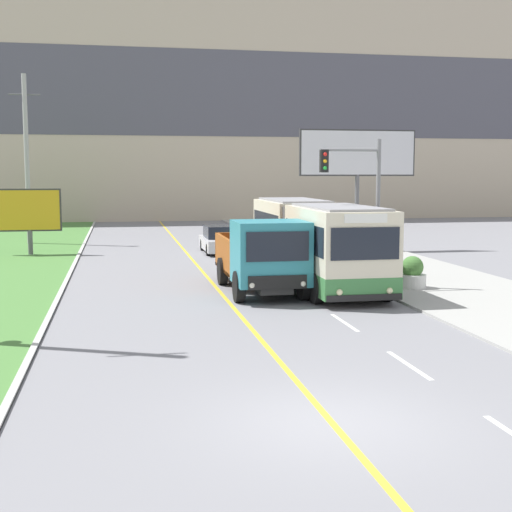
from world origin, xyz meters
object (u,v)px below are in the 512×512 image
Objects in this scene: billboard_small at (29,212)px; utility_pole_far at (27,159)px; car_distant at (220,240)px; planter_round_near at (412,274)px; planter_round_second at (371,262)px; city_bus at (314,241)px; traffic_light_mast at (360,194)px; billboard_large at (358,157)px; dump_truck at (265,258)px.

utility_pole_far is at bearing 97.06° from billboard_small.
utility_pole_far is at bearing 146.49° from car_distant.
planter_round_near is 1.03× the size of planter_round_second.
billboard_small is (-9.82, 0.75, 1.57)m from car_distant.
city_bus is 22.16m from utility_pole_far.
city_bus is at bearing -54.26° from utility_pole_far.
traffic_light_mast is at bearing 161.19° from planter_round_near.
utility_pole_far is at bearing 125.74° from city_bus.
billboard_large reaches higher than city_bus.
billboard_large is at bearing 59.46° from dump_truck.
car_distant is (0.35, 13.59, -0.63)m from dump_truck.
city_bus is 3.82m from dump_truck.
billboard_small is (-12.00, 11.49, 0.68)m from city_bus.
city_bus is at bearing 138.03° from planter_round_near.
utility_pole_far is 19.53m from billboard_large.
billboard_small is (0.78, -6.27, -2.82)m from utility_pole_far.
dump_truck is at bearing -56.55° from billboard_small.
dump_truck is at bearing -91.47° from car_distant.
traffic_light_mast is at bearing -75.34° from car_distant.
utility_pole_far is 8.64× the size of planter_round_near.
billboard_large is 10.81m from planter_round_second.
city_bus is 1.20× the size of utility_pole_far.
billboard_large is at bearing 63.01° from city_bus.
billboard_large is at bearing -3.16° from billboard_small.
utility_pole_far is 2.92× the size of billboard_small.
car_distant is 0.43× the size of utility_pole_far.
city_bus reaches higher than planter_round_near.
car_distant is 14.38m from planter_round_near.
planter_round_near is at bearing -86.66° from planter_round_second.
dump_truck reaches higher than car_distant.
dump_truck is 5.68× the size of planter_round_near.
car_distant is 1.25× the size of billboard_small.
billboard_large is 14.17m from planter_round_near.
billboard_small is at bearing 175.62° from car_distant.
planter_round_near is (14.99, -14.17, -1.67)m from billboard_small.
car_distant is at bearing 104.66° from traffic_light_mast.
car_distant is at bearing 88.53° from dump_truck.
planter_round_near is (15.76, -20.44, -4.49)m from utility_pole_far.
billboard_small is 20.69m from planter_round_near.
utility_pole_far reaches higher than city_bus.
utility_pole_far is (-10.25, 20.61, 3.76)m from dump_truck.
utility_pole_far is (-12.78, 17.76, 3.50)m from city_bus.
utility_pole_far reaches higher than planter_round_near.
planter_round_second is (15.54, -16.68, -4.50)m from utility_pole_far.
planter_round_second is at bearing 63.09° from traffic_light_mast.
city_bus is 3.13m from planter_round_second.
city_bus is 11.00m from car_distant.
city_bus is 1.83× the size of dump_truck.
city_bus is at bearing 48.39° from dump_truck.
dump_truck is at bearing -143.43° from planter_round_second.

